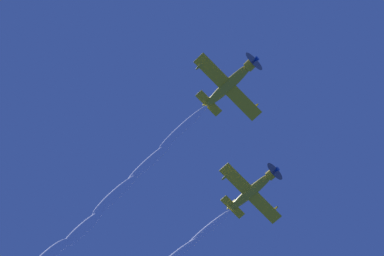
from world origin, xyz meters
TOP-DOWN VIEW (x-y plane):
  - airplane_lead at (4.13, 0.45)m, footprint 7.88×7.95m
  - airplane_left_wingman at (18.77, -3.69)m, footprint 7.88×7.95m
  - smoke_trail_lead at (25.14, 17.51)m, footprint 31.50×26.00m

SIDE VIEW (x-z plane):
  - smoke_trail_lead at x=25.14m, z-range 82.93..85.76m
  - airplane_lead at x=4.13m, z-range 83.90..86.98m
  - airplane_left_wingman at x=18.77m, z-range 85.18..88.26m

